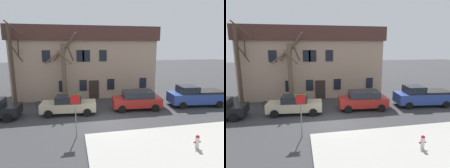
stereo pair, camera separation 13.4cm
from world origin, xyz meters
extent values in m
plane|color=#38383A|center=(0.00, 0.00, 0.00)|extent=(120.00, 120.00, 0.00)
cube|color=#A8A59E|center=(3.63, -6.01, 0.06)|extent=(11.17, 7.98, 0.12)
cube|color=tan|center=(-0.92, 10.71, 3.20)|extent=(15.79, 7.64, 6.40)
cube|color=#4C2D28|center=(-0.92, 10.71, 7.17)|extent=(16.29, 8.14, 1.54)
cube|color=#2D231E|center=(-0.31, 6.84, 1.05)|extent=(1.10, 0.12, 2.10)
cube|color=black|center=(-3.64, 6.85, 1.60)|extent=(0.80, 0.08, 1.20)
cube|color=black|center=(-1.47, 6.85, 1.60)|extent=(0.80, 0.08, 1.20)
cube|color=black|center=(1.62, 6.85, 1.60)|extent=(0.80, 0.08, 1.20)
cube|color=black|center=(5.44, 6.85, 1.60)|extent=(0.80, 0.08, 1.20)
cube|color=black|center=(-5.15, 6.85, 4.80)|extent=(0.80, 0.08, 1.20)
cube|color=black|center=(-1.68, 6.85, 4.80)|extent=(0.80, 0.08, 1.20)
cube|color=black|center=(-1.07, 6.85, 4.80)|extent=(0.80, 0.08, 1.20)
cube|color=black|center=(0.74, 6.85, 4.80)|extent=(0.80, 0.08, 1.20)
cylinder|color=#4C3D2D|center=(-8.26, 6.10, 3.90)|extent=(0.34, 0.34, 7.81)
cylinder|color=#4C3D2D|center=(-7.43, 5.41, 7.24)|extent=(1.52, 1.79, 1.59)
cylinder|color=#4C3D2D|center=(-7.60, 6.30, 5.63)|extent=(0.54, 1.44, 1.98)
cylinder|color=#4C3D2D|center=(-7.64, 5.80, 5.12)|extent=(0.75, 1.38, 1.70)
cylinder|color=brown|center=(-3.42, 5.74, 3.04)|extent=(0.45, 0.45, 6.08)
cylinder|color=brown|center=(-2.75, 5.44, 5.28)|extent=(0.80, 1.52, 1.88)
cylinder|color=brown|center=(-3.45, 6.71, 5.40)|extent=(2.05, 0.23, 2.24)
cylinder|color=brown|center=(-4.28, 6.57, 4.82)|extent=(1.82, 1.89, 1.41)
cylinder|color=brown|center=(-2.79, 6.38, 6.15)|extent=(1.47, 1.45, 2.12)
cylinder|color=brown|center=(-3.25, 5.13, 4.76)|extent=(1.39, 0.53, 1.46)
cylinder|color=black|center=(-7.68, 1.51, 0.34)|extent=(0.68, 0.23, 0.68)
cylinder|color=black|center=(-7.64, 3.37, 0.34)|extent=(0.68, 0.23, 0.68)
cube|color=#C6B793|center=(-3.00, 2.52, 0.69)|extent=(4.80, 2.11, 0.74)
cube|color=#1E232B|center=(-3.00, 2.52, 1.35)|extent=(2.27, 1.69, 0.58)
cylinder|color=black|center=(-4.65, 1.80, 0.34)|extent=(0.70, 0.28, 0.68)
cylinder|color=black|center=(-4.51, 3.51, 0.34)|extent=(0.70, 0.28, 0.68)
cylinder|color=black|center=(-1.49, 1.53, 0.34)|extent=(0.70, 0.28, 0.68)
cylinder|color=black|center=(-1.34, 3.24, 0.34)|extent=(0.70, 0.28, 0.68)
cube|color=#AD231E|center=(3.21, 2.52, 0.73)|extent=(4.61, 2.19, 0.83)
cube|color=#1E232B|center=(3.30, 2.51, 1.46)|extent=(2.90, 1.83, 0.62)
cylinder|color=black|center=(1.62, 1.76, 0.34)|extent=(0.70, 0.28, 0.68)
cylinder|color=black|center=(1.78, 3.56, 0.34)|extent=(0.70, 0.28, 0.68)
cylinder|color=black|center=(4.64, 1.49, 0.34)|extent=(0.70, 0.28, 0.68)
cylinder|color=black|center=(4.80, 3.29, 0.34)|extent=(0.70, 0.28, 0.68)
cube|color=#2D4799|center=(9.41, 2.45, 0.82)|extent=(5.58, 2.58, 0.99)
cube|color=#1E232B|center=(8.45, 2.55, 1.66)|extent=(1.90, 1.97, 0.70)
cube|color=black|center=(10.60, 2.33, 1.41)|extent=(2.99, 2.24, 0.20)
cylinder|color=black|center=(7.48, 1.62, 0.34)|extent=(0.70, 0.29, 0.68)
cylinder|color=black|center=(7.69, 3.66, 0.34)|extent=(0.70, 0.29, 0.68)
cylinder|color=black|center=(11.14, 1.25, 0.34)|extent=(0.70, 0.29, 0.68)
cylinder|color=black|center=(11.35, 3.28, 0.34)|extent=(0.70, 0.29, 0.68)
cylinder|color=silver|center=(4.21, -5.09, 0.46)|extent=(0.22, 0.22, 0.67)
sphere|color=red|center=(4.21, -5.09, 0.81)|extent=(0.21, 0.21, 0.21)
cylinder|color=red|center=(4.05, -5.09, 0.49)|extent=(0.10, 0.09, 0.09)
cylinder|color=red|center=(4.37, -5.09, 0.49)|extent=(0.10, 0.09, 0.09)
cylinder|color=slate|center=(-2.48, -2.04, 1.43)|extent=(0.07, 0.07, 2.85)
cube|color=red|center=(-2.48, -2.06, 2.55)|extent=(0.60, 0.03, 0.60)
cube|color=#1E8C38|center=(-2.48, -2.02, 2.80)|extent=(0.76, 0.02, 0.18)
torus|color=black|center=(-4.75, 4.23, 0.36)|extent=(0.70, 0.25, 0.71)
torus|color=black|center=(-5.75, 4.52, 0.36)|extent=(0.70, 0.25, 0.71)
cylinder|color=#1E4C8C|center=(-5.25, 4.38, 0.58)|extent=(0.97, 0.32, 0.19)
cylinder|color=#1E4C8C|center=(-5.44, 4.44, 0.81)|extent=(0.10, 0.06, 0.45)
camera|label=1|loc=(-2.58, -13.92, 5.87)|focal=30.78mm
camera|label=2|loc=(-2.44, -13.95, 5.87)|focal=30.78mm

